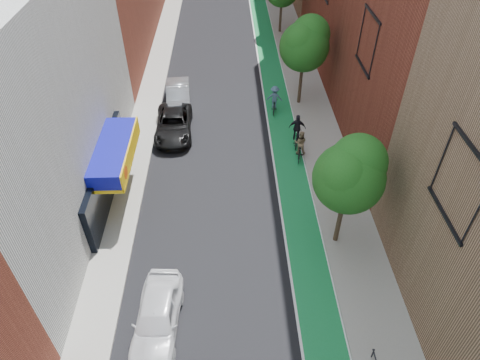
{
  "coord_description": "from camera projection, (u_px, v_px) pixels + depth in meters",
  "views": [
    {
      "loc": [
        0.09,
        -4.75,
        17.2
      ],
      "look_at": [
        0.71,
        13.37,
        1.5
      ],
      "focal_mm": 32.0,
      "sensor_mm": 36.0,
      "label": 1
    }
  ],
  "objects": [
    {
      "name": "bike_lane",
      "position": [
        275.0,
        91.0,
        34.59
      ],
      "size": [
        2.0,
        68.0,
        0.01
      ],
      "primitive_type": "cube",
      "color": "#136F31",
      "rests_on": "ground"
    },
    {
      "name": "sidewalk_left",
      "position": [
        151.0,
        92.0,
        34.29
      ],
      "size": [
        2.0,
        68.0,
        0.15
      ],
      "primitive_type": "cube",
      "color": "gray",
      "rests_on": "ground"
    },
    {
      "name": "sidewalk_right",
      "position": [
        306.0,
        90.0,
        34.61
      ],
      "size": [
        3.0,
        68.0,
        0.15
      ],
      "primitive_type": "cube",
      "color": "gray",
      "rests_on": "ground"
    },
    {
      "name": "building_left_white",
      "position": [
        4.0,
        109.0,
        21.22
      ],
      "size": [
        8.0,
        20.0,
        12.0
      ],
      "primitive_type": "cube",
      "color": "silver",
      "rests_on": "ground"
    },
    {
      "name": "tree_near",
      "position": [
        350.0,
        173.0,
        19.52
      ],
      "size": [
        3.4,
        3.36,
        6.42
      ],
      "color": "#332619",
      "rests_on": "ground"
    },
    {
      "name": "tree_mid",
      "position": [
        305.0,
        43.0,
        29.94
      ],
      "size": [
        3.55,
        3.53,
        6.74
      ],
      "color": "#332619",
      "rests_on": "ground"
    },
    {
      "name": "parked_car_white",
      "position": [
        157.0,
        317.0,
        18.3
      ],
      "size": [
        2.12,
        4.75,
        1.58
      ],
      "primitive_type": "imported",
      "rotation": [
        0.0,
        0.0,
        -0.06
      ],
      "color": "white",
      "rests_on": "ground"
    },
    {
      "name": "parked_car_black",
      "position": [
        174.0,
        124.0,
        29.62
      ],
      "size": [
        2.62,
        5.39,
        1.48
      ],
      "primitive_type": "imported",
      "rotation": [
        0.0,
        0.0,
        0.03
      ],
      "color": "black",
      "rests_on": "ground"
    },
    {
      "name": "parked_car_silver",
      "position": [
        178.0,
        96.0,
        32.39
      ],
      "size": [
        2.12,
        5.07,
        1.63
      ],
      "primitive_type": "imported",
      "rotation": [
        0.0,
        0.0,
        0.08
      ],
      "color": "#94989C",
      "rests_on": "ground"
    },
    {
      "name": "cyclist_lane_near",
      "position": [
        300.0,
        147.0,
        27.45
      ],
      "size": [
        0.91,
        1.84,
        1.98
      ],
      "rotation": [
        0.0,
        0.0,
        2.93
      ],
      "color": "black",
      "rests_on": "ground"
    },
    {
      "name": "cyclist_lane_mid",
      "position": [
        297.0,
        133.0,
        28.55
      ],
      "size": [
        1.18,
        1.82,
        2.24
      ],
      "rotation": [
        0.0,
        0.0,
        2.94
      ],
      "color": "black",
      "rests_on": "ground"
    },
    {
      "name": "cyclist_lane_far",
      "position": [
        274.0,
        100.0,
        31.63
      ],
      "size": [
        1.21,
        1.64,
        2.09
      ],
      "rotation": [
        0.0,
        0.0,
        2.98
      ],
      "color": "black",
      "rests_on": "ground"
    }
  ]
}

